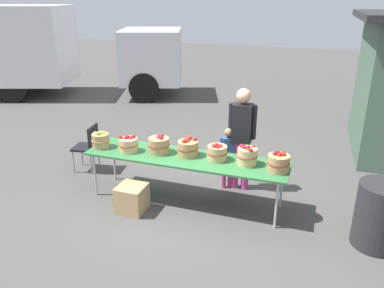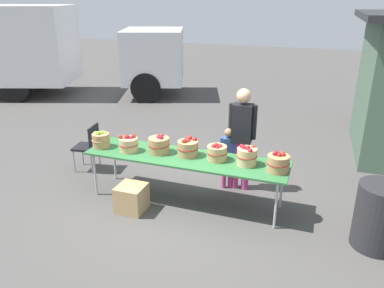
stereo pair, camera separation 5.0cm
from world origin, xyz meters
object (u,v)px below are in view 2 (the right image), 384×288
(folding_chair, at_px, (89,144))
(apple_basket_red_3, at_px, (217,152))
(apple_basket_red_4, at_px, (247,156))
(child_customer, at_px, (228,153))
(trash_barrel, at_px, (380,216))
(apple_basket_red_2, at_px, (188,148))
(apple_basket_red_5, at_px, (278,163))
(vendor_adult, at_px, (242,132))
(apple_basket_green_0, at_px, (101,139))
(box_truck, at_px, (39,48))
(apple_basket_red_1, at_px, (159,145))
(produce_crate, at_px, (132,198))
(apple_basket_red_0, at_px, (128,144))
(market_table, at_px, (185,159))

(folding_chair, bearing_deg, apple_basket_red_3, 71.02)
(apple_basket_red_4, relative_size, child_customer, 0.29)
(trash_barrel, bearing_deg, apple_basket_red_2, 173.29)
(apple_basket_red_5, xyz_separation_m, vendor_adult, (-0.68, 0.74, 0.12))
(apple_basket_green_0, height_order, child_customer, child_customer)
(trash_barrel, bearing_deg, child_customer, 157.87)
(child_customer, relative_size, box_truck, 0.13)
(apple_basket_red_1, distance_m, apple_basket_red_4, 1.37)
(trash_barrel, bearing_deg, apple_basket_red_4, 170.88)
(vendor_adult, relative_size, folding_chair, 1.98)
(apple_basket_red_3, bearing_deg, apple_basket_red_1, -178.29)
(child_customer, relative_size, produce_crate, 2.60)
(apple_basket_red_1, height_order, produce_crate, apple_basket_red_1)
(apple_basket_red_4, bearing_deg, apple_basket_green_0, -177.24)
(trash_barrel, bearing_deg, apple_basket_red_0, 177.28)
(vendor_adult, bearing_deg, produce_crate, 40.70)
(apple_basket_red_4, bearing_deg, market_table, -177.52)
(apple_basket_green_0, distance_m, produce_crate, 1.12)
(apple_basket_green_0, distance_m, apple_basket_red_4, 2.34)
(apple_basket_red_1, bearing_deg, apple_basket_red_2, 4.95)
(child_customer, height_order, produce_crate, child_customer)
(apple_basket_green_0, relative_size, trash_barrel, 0.34)
(apple_basket_green_0, bearing_deg, folding_chair, 138.74)
(child_customer, bearing_deg, apple_basket_red_1, 6.47)
(vendor_adult, bearing_deg, market_table, 43.63)
(apple_basket_red_1, relative_size, produce_crate, 0.84)
(apple_basket_green_0, xyz_separation_m, apple_basket_red_2, (1.43, 0.14, 0.00))
(trash_barrel, bearing_deg, apple_basket_red_5, 170.74)
(apple_basket_red_0, relative_size, trash_barrel, 0.36)
(apple_basket_red_0, relative_size, child_customer, 0.29)
(apple_basket_red_0, height_order, trash_barrel, apple_basket_red_0)
(apple_basket_red_5, bearing_deg, apple_basket_red_0, -178.88)
(folding_chair, bearing_deg, apple_basket_red_5, 72.13)
(child_customer, height_order, box_truck, box_truck)
(apple_basket_red_5, distance_m, trash_barrel, 1.42)
(apple_basket_red_5, height_order, produce_crate, apple_basket_red_5)
(apple_basket_green_0, xyz_separation_m, child_customer, (1.91, 0.73, -0.26))
(apple_basket_red_3, relative_size, folding_chair, 0.36)
(vendor_adult, height_order, produce_crate, vendor_adult)
(apple_basket_red_2, bearing_deg, child_customer, 50.84)
(apple_basket_red_1, bearing_deg, box_truck, 142.26)
(apple_basket_red_0, relative_size, apple_basket_red_2, 0.94)
(apple_basket_red_3, relative_size, vendor_adult, 0.18)
(apple_basket_red_3, height_order, apple_basket_red_5, apple_basket_red_5)
(apple_basket_red_3, relative_size, produce_crate, 0.77)
(apple_basket_green_0, bearing_deg, produce_crate, -31.39)
(market_table, bearing_deg, apple_basket_red_4, 2.48)
(child_customer, bearing_deg, apple_basket_red_3, 61.38)
(apple_basket_red_2, bearing_deg, vendor_adult, 43.23)
(apple_basket_red_0, relative_size, box_truck, 0.04)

